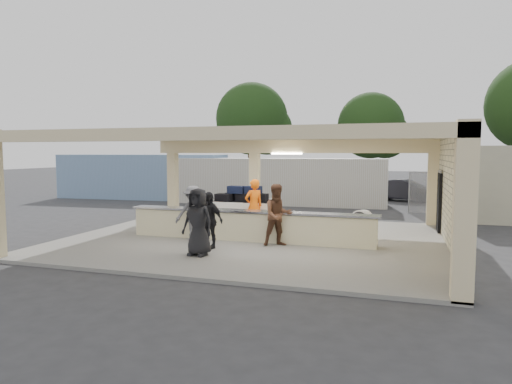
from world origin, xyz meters
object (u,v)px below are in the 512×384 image
(luggage_cart, at_px, (241,205))
(passenger_c, at_px, (193,213))
(car_white_a, at_px, (496,194))
(passenger_d, at_px, (198,222))
(drum_fan, at_px, (362,223))
(baggage_counter, at_px, (249,226))
(container_blue, at_px, (142,176))
(container_white, at_px, (279,181))
(passenger_a, at_px, (278,215))
(passenger_b, at_px, (209,220))
(car_dark, at_px, (406,191))
(baggage_handler, at_px, (254,206))

(luggage_cart, height_order, passenger_c, passenger_c)
(passenger_c, xyz_separation_m, car_white_a, (11.22, 14.02, -0.29))
(passenger_d, distance_m, car_white_a, 18.90)
(drum_fan, bearing_deg, baggage_counter, -122.59)
(container_blue, bearing_deg, container_white, -5.36)
(baggage_counter, relative_size, drum_fan, 8.94)
(baggage_counter, xyz_separation_m, car_white_a, (9.50, 13.52, 0.11))
(passenger_c, bearing_deg, baggage_counter, -0.19)
(passenger_a, bearing_deg, luggage_cart, 95.58)
(passenger_b, distance_m, container_white, 12.86)
(container_blue, bearing_deg, passenger_b, -54.83)
(passenger_c, distance_m, car_white_a, 17.96)
(passenger_c, distance_m, car_dark, 16.75)
(passenger_a, bearing_deg, car_dark, 44.95)
(luggage_cart, bearing_deg, passenger_c, -100.32)
(drum_fan, bearing_deg, baggage_handler, -142.96)
(car_white_a, bearing_deg, passenger_d, 130.04)
(car_white_a, height_order, container_white, container_white)
(container_white, bearing_deg, drum_fan, -62.34)
(luggage_cart, xyz_separation_m, passenger_d, (0.50, -4.94, 0.08))
(luggage_cart, distance_m, drum_fan, 4.65)
(car_dark, relative_size, container_white, 0.33)
(passenger_a, relative_size, car_dark, 0.48)
(passenger_d, bearing_deg, baggage_counter, 82.39)
(baggage_handler, xyz_separation_m, container_blue, (-10.90, 10.38, 0.34))
(passenger_a, bearing_deg, baggage_counter, 124.38)
(baggage_handler, height_order, car_dark, baggage_handler)
(car_white_a, height_order, container_blue, container_blue)
(luggage_cart, bearing_deg, baggage_handler, -53.31)
(baggage_counter, relative_size, passenger_a, 4.36)
(drum_fan, distance_m, car_dark, 13.22)
(car_dark, bearing_deg, container_white, 137.70)
(passenger_c, relative_size, car_white_a, 0.36)
(passenger_b, relative_size, container_blue, 0.16)
(container_white, bearing_deg, car_white_a, 8.88)
(drum_fan, distance_m, container_blue, 17.66)
(baggage_counter, bearing_deg, container_blue, 133.67)
(container_blue, bearing_deg, passenger_a, -48.04)
(luggage_cart, xyz_separation_m, container_blue, (-10.00, 9.17, 0.44))
(car_dark, xyz_separation_m, container_blue, (-16.07, -3.19, 0.74))
(passenger_b, relative_size, car_dark, 0.43)
(passenger_a, distance_m, passenger_c, 2.82)
(container_white, bearing_deg, luggage_cart, -86.27)
(passenger_c, relative_size, container_blue, 0.16)
(baggage_handler, relative_size, passenger_c, 1.08)
(baggage_counter, bearing_deg, car_dark, 71.74)
(passenger_d, distance_m, container_white, 13.83)
(drum_fan, distance_m, passenger_a, 3.26)
(passenger_c, xyz_separation_m, car_dark, (6.63, 15.38, -0.33))
(drum_fan, xyz_separation_m, car_white_a, (6.08, 11.78, 0.10))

